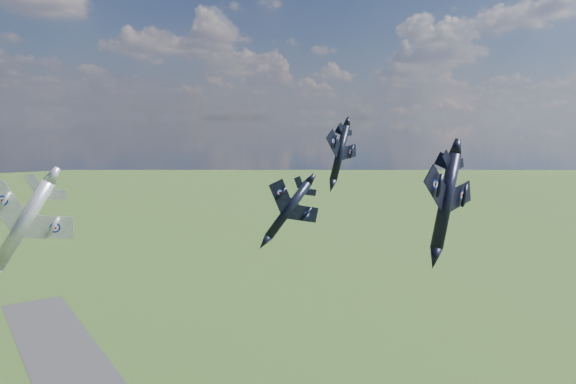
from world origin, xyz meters
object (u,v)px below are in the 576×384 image
jet_right_navy (446,201)px  jet_high_navy (340,153)px  jet_lead_navy (288,210)px  jet_left_silver (23,224)px

jet_right_navy → jet_high_navy: (12.70, 36.82, 3.35)m
jet_right_navy → jet_high_navy: size_ratio=1.08×
jet_lead_navy → jet_left_silver: jet_left_silver is taller
jet_high_navy → jet_right_navy: bearing=-125.2°
jet_lead_navy → jet_right_navy: jet_right_navy is taller
jet_right_navy → jet_left_silver: jet_right_navy is taller
jet_high_navy → jet_left_silver: size_ratio=0.99×
jet_right_navy → jet_left_silver: 47.50m
jet_high_navy → jet_left_silver: (-55.91, -17.15, -4.90)m
jet_lead_navy → jet_right_navy: 26.91m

